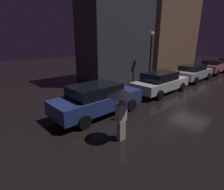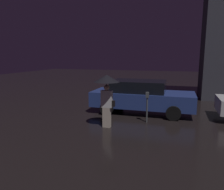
{
  "view_description": "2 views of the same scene",
  "coord_description": "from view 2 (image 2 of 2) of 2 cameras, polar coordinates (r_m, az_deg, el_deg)",
  "views": [
    {
      "loc": [
        -12.74,
        -5.0,
        3.49
      ],
      "look_at": [
        -8.05,
        0.08,
        1.31
      ],
      "focal_mm": 28.0,
      "sensor_mm": 36.0,
      "label": 1
    },
    {
      "loc": [
        -6.24,
        -8.43,
        2.61
      ],
      "look_at": [
        -8.82,
        0.03,
        1.0
      ],
      "focal_mm": 35.0,
      "sensor_mm": 36.0,
      "label": 2
    }
  ],
  "objects": [
    {
      "name": "parking_meter",
      "position": [
        8.64,
        9.15,
        -2.25
      ],
      "size": [
        0.12,
        0.1,
        1.21
      ],
      "color": "#4C5154",
      "rests_on": "ground"
    },
    {
      "name": "pedestrian_with_umbrella",
      "position": [
        7.82,
        -1.39,
        2.18
      ],
      "size": [
        0.94,
        0.94,
        1.93
      ],
      "rotation": [
        0.0,
        0.0,
        3.12
      ],
      "color": "beige",
      "rests_on": "ground"
    },
    {
      "name": "parked_car_blue",
      "position": [
        10.11,
        7.68,
        -0.28
      ],
      "size": [
        4.59,
        1.99,
        1.49
      ],
      "rotation": [
        0.0,
        0.0,
        0.0
      ],
      "color": "navy",
      "rests_on": "ground"
    }
  ]
}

